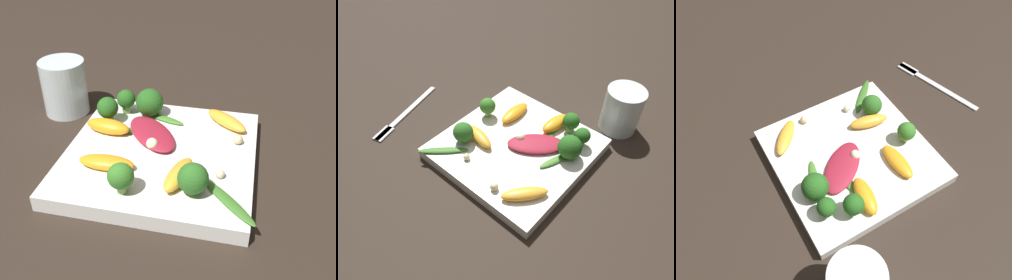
# 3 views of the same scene
# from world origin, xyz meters

# --- Properties ---
(ground_plane) EXTENTS (2.40, 2.40, 0.00)m
(ground_plane) POSITION_xyz_m (0.00, 0.00, 0.00)
(ground_plane) COLOR #2D231C
(plate) EXTENTS (0.26, 0.26, 0.02)m
(plate) POSITION_xyz_m (0.00, 0.00, 0.01)
(plate) COLOR white
(plate) RESTS_ON ground_plane
(drinking_glass) EXTENTS (0.07, 0.07, 0.09)m
(drinking_glass) POSITION_xyz_m (-0.19, 0.11, 0.05)
(drinking_glass) COLOR silver
(drinking_glass) RESTS_ON ground_plane
(fork) EXTENTS (0.19, 0.07, 0.01)m
(fork) POSITION_xyz_m (0.09, -0.25, 0.00)
(fork) COLOR silver
(fork) RESTS_ON ground_plane
(radicchio_leaf_0) EXTENTS (0.11, 0.11, 0.01)m
(radicchio_leaf_0) POSITION_xyz_m (-0.02, 0.03, 0.03)
(radicchio_leaf_0) COLOR maroon
(radicchio_leaf_0) RESTS_ON plate
(orange_segment_0) EXTENTS (0.04, 0.07, 0.02)m
(orange_segment_0) POSITION_xyz_m (0.04, -0.06, 0.03)
(orange_segment_0) COLOR #FCAD33
(orange_segment_0) RESTS_ON plate
(orange_segment_1) EXTENTS (0.07, 0.03, 0.02)m
(orange_segment_1) POSITION_xyz_m (-0.06, -0.05, 0.03)
(orange_segment_1) COLOR orange
(orange_segment_1) RESTS_ON plate
(orange_segment_2) EXTENTS (0.07, 0.04, 0.02)m
(orange_segment_2) POSITION_xyz_m (-0.09, 0.03, 0.03)
(orange_segment_2) COLOR orange
(orange_segment_2) RESTS_ON plate
(orange_segment_3) EXTENTS (0.07, 0.07, 0.02)m
(orange_segment_3) POSITION_xyz_m (0.08, 0.09, 0.03)
(orange_segment_3) COLOR #FCAD33
(orange_segment_3) RESTS_ON plate
(broccoli_floret_0) EXTENTS (0.03, 0.03, 0.04)m
(broccoli_floret_0) POSITION_xyz_m (-0.02, -0.10, 0.05)
(broccoli_floret_0) COLOR #84AD5B
(broccoli_floret_0) RESTS_ON plate
(broccoli_floret_1) EXTENTS (0.03, 0.03, 0.04)m
(broccoli_floret_1) POSITION_xyz_m (-0.08, 0.09, 0.04)
(broccoli_floret_1) COLOR #7A9E51
(broccoli_floret_1) RESTS_ON plate
(broccoli_floret_2) EXTENTS (0.04, 0.04, 0.04)m
(broccoli_floret_2) POSITION_xyz_m (-0.04, 0.09, 0.04)
(broccoli_floret_2) COLOR #84AD5B
(broccoli_floret_2) RESTS_ON plate
(broccoli_floret_3) EXTENTS (0.03, 0.03, 0.04)m
(broccoli_floret_3) POSITION_xyz_m (-0.10, 0.05, 0.05)
(broccoli_floret_3) COLOR #7A9E51
(broccoli_floret_3) RESTS_ON plate
(broccoli_floret_4) EXTENTS (0.04, 0.04, 0.04)m
(broccoli_floret_4) POSITION_xyz_m (0.06, -0.08, 0.04)
(broccoli_floret_4) COLOR #84AD5B
(broccoli_floret_4) RESTS_ON plate
(arugula_sprig_0) EXTENTS (0.08, 0.03, 0.00)m
(arugula_sprig_0) POSITION_xyz_m (-0.06, 0.03, 0.02)
(arugula_sprig_0) COLOR #3D7528
(arugula_sprig_0) RESTS_ON plate
(arugula_sprig_1) EXTENTS (0.07, 0.03, 0.01)m
(arugula_sprig_1) POSITION_xyz_m (-0.01, 0.08, 0.02)
(arugula_sprig_1) COLOR #47842D
(arugula_sprig_1) RESTS_ON plate
(arugula_sprig_2) EXTENTS (0.07, 0.08, 0.01)m
(arugula_sprig_2) POSITION_xyz_m (0.10, -0.09, 0.02)
(arugula_sprig_2) COLOR #3D7528
(arugula_sprig_2) RESTS_ON plate
(macadamia_nut_0) EXTENTS (0.01, 0.01, 0.01)m
(macadamia_nut_0) POSITION_xyz_m (0.10, 0.04, 0.03)
(macadamia_nut_0) COLOR beige
(macadamia_nut_0) RESTS_ON plate
(macadamia_nut_1) EXTENTS (0.02, 0.02, 0.02)m
(macadamia_nut_1) POSITION_xyz_m (-0.01, 0.00, 0.03)
(macadamia_nut_1) COLOR beige
(macadamia_nut_1) RESTS_ON plate
(macadamia_nut_2) EXTENTS (0.01, 0.01, 0.01)m
(macadamia_nut_2) POSITION_xyz_m (0.09, -0.04, 0.03)
(macadamia_nut_2) COLOR beige
(macadamia_nut_2) RESTS_ON plate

